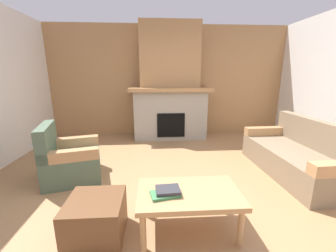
% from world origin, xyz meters
% --- Properties ---
extents(ground, '(9.00, 9.00, 0.00)m').
position_xyz_m(ground, '(0.00, 0.00, 0.00)').
color(ground, '#9E754C').
extents(wall_back_wood_panel, '(6.00, 0.12, 2.70)m').
position_xyz_m(wall_back_wood_panel, '(0.00, 3.00, 1.35)').
color(wall_back_wood_panel, '#A87A4C').
rests_on(wall_back_wood_panel, ground).
extents(fireplace, '(1.90, 0.82, 2.70)m').
position_xyz_m(fireplace, '(0.00, 2.62, 1.16)').
color(fireplace, gray).
rests_on(fireplace, ground).
extents(couch, '(0.90, 1.83, 0.85)m').
position_xyz_m(couch, '(1.85, 0.45, 0.29)').
color(couch, '#847056').
rests_on(couch, ground).
extents(armchair, '(0.93, 0.93, 0.85)m').
position_xyz_m(armchair, '(-1.66, 0.53, 0.29)').
color(armchair, '#4C604C').
rests_on(armchair, ground).
extents(coffee_table, '(1.00, 0.60, 0.43)m').
position_xyz_m(coffee_table, '(-0.06, -0.66, 0.38)').
color(coffee_table, tan).
rests_on(coffee_table, ground).
extents(ottoman, '(0.52, 0.52, 0.40)m').
position_xyz_m(ottoman, '(-0.95, -0.70, 0.20)').
color(ottoman, brown).
rests_on(ottoman, ground).
extents(book_stack_near_edge, '(0.30, 0.22, 0.06)m').
position_xyz_m(book_stack_near_edge, '(-0.28, -0.71, 0.46)').
color(book_stack_near_edge, '#3D7F4C').
rests_on(book_stack_near_edge, coffee_table).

